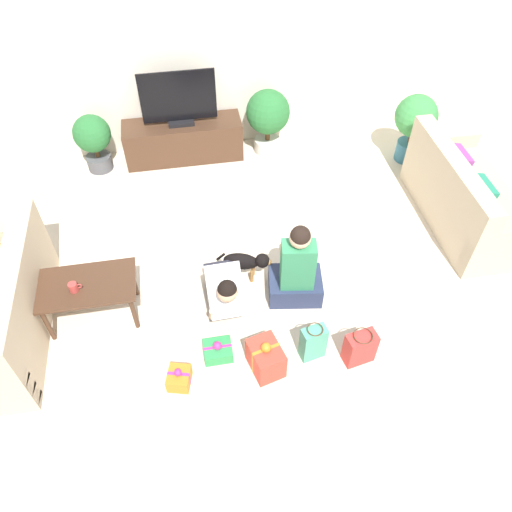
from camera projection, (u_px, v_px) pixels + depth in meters
ground_plane at (260, 285)px, 5.16m from camera, size 16.00×16.00×0.00m
wall_back at (221, 48)px, 5.96m from camera, size 8.40×0.06×2.60m
sofa_left at (0, 312)px, 4.53m from camera, size 0.82×1.75×0.88m
sofa_right at (465, 199)px, 5.59m from camera, size 0.82×1.75×0.88m
coffee_table at (87, 288)px, 4.59m from camera, size 0.90×0.53×0.48m
tv_console at (184, 140)px, 6.46m from camera, size 1.50×0.44×0.52m
tv at (179, 101)px, 6.04m from camera, size 0.92×0.20×0.69m
potted_plant_corner_right at (415, 121)px, 6.21m from camera, size 0.53×0.53×0.90m
potted_plant_back_right at (268, 116)px, 6.35m from camera, size 0.56×0.56×0.87m
potted_plant_back_left at (93, 138)px, 6.16m from camera, size 0.46×0.46×0.75m
person_kneeling at (224, 290)px, 4.69m from camera, size 0.36×0.79×0.77m
person_sitting at (297, 272)px, 4.80m from camera, size 0.57×0.53×0.98m
dog at (246, 262)px, 5.06m from camera, size 0.55×0.27×0.35m
gift_box_a at (266, 358)px, 4.39m from camera, size 0.33×0.38×0.37m
gift_box_b at (179, 378)px, 4.34m from camera, size 0.24×0.26×0.21m
gift_box_c at (218, 350)px, 4.55m from camera, size 0.26×0.23×0.19m
gift_bag_a at (360, 348)px, 4.44m from camera, size 0.29×0.20×0.38m
gift_bag_b at (313, 343)px, 4.45m from camera, size 0.24×0.17×0.41m
mug at (74, 287)px, 4.47m from camera, size 0.12×0.08×0.09m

